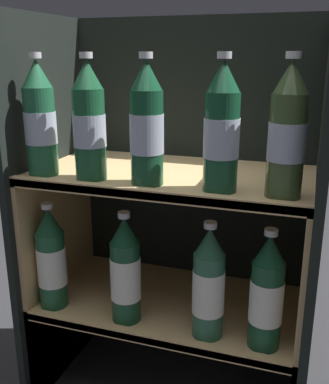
{
  "coord_description": "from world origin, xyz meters",
  "views": [
    {
      "loc": [
        0.33,
        -0.86,
        0.94
      ],
      "look_at": [
        0.0,
        0.13,
        0.62
      ],
      "focal_mm": 42.0,
      "sensor_mm": 36.0,
      "label": 1
    }
  ],
  "objects_px": {
    "bottle_upper_front_4": "(287,134)",
    "bottle_lower_front_1": "(125,272)",
    "bottle_upper_front_2": "(147,127)",
    "bottle_lower_front_3": "(267,295)",
    "bottle_lower_front_2": "(208,286)",
    "bottle_upper_front_0": "(40,121)",
    "bottle_upper_front_3": "(222,130)",
    "bottle_upper_front_1": "(89,123)",
    "bottle_lower_front_0": "(51,261)"
  },
  "relations": [
    {
      "from": "bottle_upper_front_3",
      "to": "bottle_lower_front_2",
      "type": "height_order",
      "value": "bottle_upper_front_3"
    },
    {
      "from": "bottle_upper_front_2",
      "to": "bottle_lower_front_2",
      "type": "distance_m",
      "value": 0.39
    },
    {
      "from": "bottle_lower_front_1",
      "to": "bottle_lower_front_3",
      "type": "height_order",
      "value": "same"
    },
    {
      "from": "bottle_upper_front_0",
      "to": "bottle_upper_front_4",
      "type": "xyz_separation_m",
      "value": [
        0.57,
        0.0,
        -0.0
      ]
    },
    {
      "from": "bottle_upper_front_2",
      "to": "bottle_lower_front_2",
      "type": "xyz_separation_m",
      "value": [
        0.15,
        0.0,
        -0.36
      ]
    },
    {
      "from": "bottle_upper_front_2",
      "to": "bottle_lower_front_1",
      "type": "bearing_deg",
      "value": -180.0
    },
    {
      "from": "bottle_upper_front_2",
      "to": "bottle_lower_front_2",
      "type": "relative_size",
      "value": 1.0
    },
    {
      "from": "bottle_lower_front_0",
      "to": "bottle_lower_front_1",
      "type": "bearing_deg",
      "value": -0.0
    },
    {
      "from": "bottle_lower_front_2",
      "to": "bottle_lower_front_3",
      "type": "relative_size",
      "value": 1.0
    },
    {
      "from": "bottle_upper_front_0",
      "to": "bottle_upper_front_4",
      "type": "relative_size",
      "value": 1.0
    },
    {
      "from": "bottle_upper_front_4",
      "to": "bottle_lower_front_1",
      "type": "xyz_separation_m",
      "value": [
        -0.36,
        0.0,
        -0.36
      ]
    },
    {
      "from": "bottle_upper_front_0",
      "to": "bottle_lower_front_2",
      "type": "bearing_deg",
      "value": 0.0
    },
    {
      "from": "bottle_upper_front_2",
      "to": "bottle_upper_front_1",
      "type": "bearing_deg",
      "value": -180.0
    },
    {
      "from": "bottle_upper_front_4",
      "to": "bottle_lower_front_1",
      "type": "distance_m",
      "value": 0.51
    },
    {
      "from": "bottle_lower_front_1",
      "to": "bottle_upper_front_0",
      "type": "bearing_deg",
      "value": 180.0
    },
    {
      "from": "bottle_lower_front_2",
      "to": "bottle_lower_front_0",
      "type": "bearing_deg",
      "value": -180.0
    },
    {
      "from": "bottle_upper_front_1",
      "to": "bottle_lower_front_1",
      "type": "relative_size",
      "value": 1.0
    },
    {
      "from": "bottle_upper_front_0",
      "to": "bottle_lower_front_0",
      "type": "bearing_deg",
      "value": 0.0
    },
    {
      "from": "bottle_upper_front_3",
      "to": "bottle_lower_front_2",
      "type": "bearing_deg",
      "value": 180.0
    },
    {
      "from": "bottle_upper_front_3",
      "to": "bottle_lower_front_0",
      "type": "relative_size",
      "value": 1.0
    },
    {
      "from": "bottle_lower_front_0",
      "to": "bottle_lower_front_2",
      "type": "xyz_separation_m",
      "value": [
        0.42,
        0.0,
        -0.0
      ]
    },
    {
      "from": "bottle_lower_front_0",
      "to": "bottle_lower_front_2",
      "type": "relative_size",
      "value": 1.0
    },
    {
      "from": "bottle_upper_front_2",
      "to": "bottle_lower_front_1",
      "type": "distance_m",
      "value": 0.37
    },
    {
      "from": "bottle_upper_front_3",
      "to": "bottle_lower_front_3",
      "type": "height_order",
      "value": "bottle_upper_front_3"
    },
    {
      "from": "bottle_upper_front_0",
      "to": "bottle_upper_front_2",
      "type": "distance_m",
      "value": 0.27
    },
    {
      "from": "bottle_upper_front_1",
      "to": "bottle_upper_front_4",
      "type": "distance_m",
      "value": 0.44
    },
    {
      "from": "bottle_upper_front_2",
      "to": "bottle_lower_front_3",
      "type": "bearing_deg",
      "value": -0.0
    },
    {
      "from": "bottle_lower_front_0",
      "to": "bottle_lower_front_3",
      "type": "bearing_deg",
      "value": -0.0
    },
    {
      "from": "bottle_upper_front_2",
      "to": "bottle_lower_front_3",
      "type": "xyz_separation_m",
      "value": [
        0.28,
        -0.0,
        -0.36
      ]
    },
    {
      "from": "bottle_upper_front_4",
      "to": "bottle_upper_front_3",
      "type": "bearing_deg",
      "value": 180.0
    },
    {
      "from": "bottle_lower_front_3",
      "to": "bottle_lower_front_1",
      "type": "bearing_deg",
      "value": 180.0
    },
    {
      "from": "bottle_upper_front_1",
      "to": "bottle_upper_front_4",
      "type": "bearing_deg",
      "value": -0.0
    },
    {
      "from": "bottle_lower_front_2",
      "to": "bottle_lower_front_3",
      "type": "distance_m",
      "value": 0.13
    },
    {
      "from": "bottle_upper_front_1",
      "to": "bottle_lower_front_1",
      "type": "bearing_deg",
      "value": -0.0
    },
    {
      "from": "bottle_lower_front_1",
      "to": "bottle_lower_front_3",
      "type": "distance_m",
      "value": 0.34
    },
    {
      "from": "bottle_upper_front_0",
      "to": "bottle_lower_front_3",
      "type": "relative_size",
      "value": 1.0
    },
    {
      "from": "bottle_upper_front_3",
      "to": "bottle_lower_front_3",
      "type": "bearing_deg",
      "value": 0.0
    },
    {
      "from": "bottle_upper_front_3",
      "to": "bottle_lower_front_0",
      "type": "xyz_separation_m",
      "value": [
        -0.44,
        0.0,
        -0.36
      ]
    },
    {
      "from": "bottle_upper_front_0",
      "to": "bottle_upper_front_3",
      "type": "distance_m",
      "value": 0.44
    },
    {
      "from": "bottle_upper_front_4",
      "to": "bottle_upper_front_2",
      "type": "bearing_deg",
      "value": 180.0
    },
    {
      "from": "bottle_upper_front_4",
      "to": "bottle_lower_front_3",
      "type": "bearing_deg",
      "value": 180.0
    },
    {
      "from": "bottle_upper_front_3",
      "to": "bottle_upper_front_4",
      "type": "xyz_separation_m",
      "value": [
        0.13,
        0.0,
        0.0
      ]
    },
    {
      "from": "bottle_lower_front_3",
      "to": "bottle_upper_front_2",
      "type": "bearing_deg",
      "value": 180.0
    },
    {
      "from": "bottle_lower_front_2",
      "to": "bottle_upper_front_1",
      "type": "bearing_deg",
      "value": -180.0
    },
    {
      "from": "bottle_upper_front_2",
      "to": "bottle_lower_front_1",
      "type": "height_order",
      "value": "bottle_upper_front_2"
    },
    {
      "from": "bottle_upper_front_3",
      "to": "bottle_lower_front_3",
      "type": "relative_size",
      "value": 1.0
    },
    {
      "from": "bottle_upper_front_2",
      "to": "bottle_upper_front_4",
      "type": "distance_m",
      "value": 0.3
    },
    {
      "from": "bottle_lower_front_1",
      "to": "bottle_lower_front_2",
      "type": "distance_m",
      "value": 0.21
    },
    {
      "from": "bottle_upper_front_0",
      "to": "bottle_lower_front_1",
      "type": "bearing_deg",
      "value": 0.0
    },
    {
      "from": "bottle_lower_front_2",
      "to": "bottle_lower_front_1",
      "type": "bearing_deg",
      "value": -180.0
    }
  ]
}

